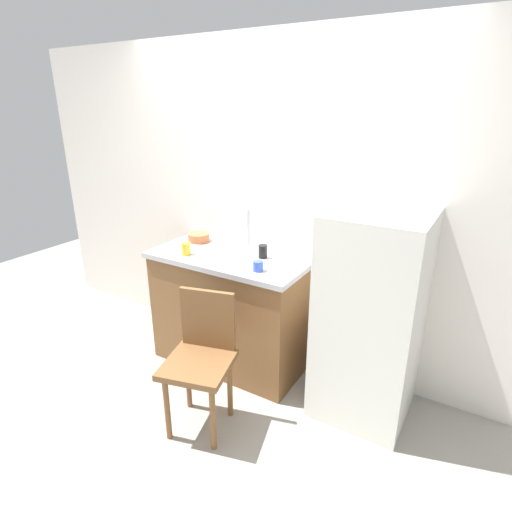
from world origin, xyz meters
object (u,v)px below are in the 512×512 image
at_px(refrigerator, 370,317).
at_px(terracotta_bowl, 199,237).
at_px(chair, 201,355).
at_px(cup_yellow, 186,249).
at_px(cup_blue, 258,266).
at_px(cup_black, 263,251).

distance_m(refrigerator, terracotta_bowl, 1.51).
relative_size(refrigerator, chair, 1.56).
distance_m(terracotta_bowl, cup_yellow, 0.33).
height_order(cup_blue, cup_black, cup_black).
relative_size(cup_yellow, cup_black, 0.96).
bearing_deg(cup_black, chair, -91.00).
distance_m(chair, terracotta_bowl, 1.11).
height_order(chair, cup_blue, cup_blue).
xyz_separation_m(cup_blue, cup_yellow, (-0.62, -0.00, 0.01)).
xyz_separation_m(chair, cup_blue, (0.11, 0.50, 0.45)).
xyz_separation_m(refrigerator, terracotta_bowl, (-1.48, 0.13, 0.26)).
height_order(refrigerator, cup_yellow, refrigerator).
distance_m(cup_blue, cup_black, 0.25).
relative_size(chair, cup_yellow, 9.53).
xyz_separation_m(terracotta_bowl, cup_black, (0.64, -0.06, 0.02)).
distance_m(chair, cup_yellow, 0.85).
xyz_separation_m(chair, cup_black, (0.01, 0.74, 0.46)).
bearing_deg(cup_black, terracotta_bowl, 174.40).
bearing_deg(cup_yellow, terracotta_bowl, 111.71).
height_order(cup_yellow, cup_black, cup_black).
distance_m(cup_blue, cup_yellow, 0.62).
height_order(cup_blue, cup_yellow, cup_yellow).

